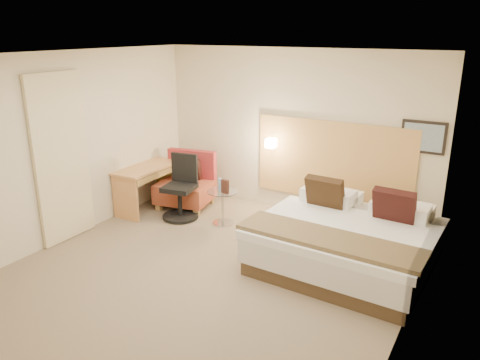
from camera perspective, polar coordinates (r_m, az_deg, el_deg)
The scene contains 19 objects.
floor at distance 6.20m, azimuth -3.44°, elevation -10.88°, with size 4.80×5.00×0.02m, color #796851.
ceiling at distance 5.44m, azimuth -4.00°, elevation 15.09°, with size 4.80×5.00×0.02m, color white.
wall_back at distance 7.81m, azimuth 6.61°, elevation 5.84°, with size 4.80×0.02×2.70m, color beige.
wall_front at distance 3.98m, azimuth -24.35°, elevation -7.93°, with size 4.80×0.02×2.70m, color beige.
wall_left at distance 7.25m, azimuth -19.79°, elevation 3.93°, with size 0.02×5.00×2.70m, color beige.
wall_right at distance 4.83m, azimuth 20.87°, elevation -3.00°, with size 0.02×5.00×2.70m, color beige.
headboard_panel at distance 7.63m, azimuth 11.20°, elevation 2.21°, with size 2.60×0.04×1.30m, color tan.
art_frame at distance 7.21m, azimuth 21.45°, elevation 4.89°, with size 0.62×0.03×0.47m, color black.
art_canvas at distance 7.19m, azimuth 21.42°, elevation 4.86°, with size 0.54×0.01×0.39m, color gray.
lamp_arm at distance 7.92m, azimuth 3.97°, elevation 4.60°, with size 0.02×0.02×0.12m, color white.
lamp_shade at distance 7.87m, azimuth 3.78°, elevation 4.51°, with size 0.15×0.15×0.15m, color #FDEBC5.
curtain at distance 7.09m, azimuth -20.93°, elevation 2.42°, with size 0.06×0.90×2.42m, color beige.
bottle_a at distance 7.36m, azimuth -2.46°, elevation -0.51°, with size 0.06×0.06×0.20m, color #8DACDA.
menu_folder at distance 7.22m, azimuth -1.84°, elevation -0.79°, with size 0.13×0.05×0.22m, color #3E1F19.
bed at distance 6.34m, azimuth 13.04°, elevation -7.07°, with size 2.25×2.19×1.06m.
lounge_chair at distance 8.23m, azimuth -6.52°, elevation -0.58°, with size 1.02×0.93×0.94m.
side_table at distance 7.43m, azimuth -2.10°, elevation -3.13°, with size 0.58×0.58×0.55m.
desk at distance 8.09m, azimuth -11.13°, elevation 0.52°, with size 0.59×1.23×0.76m.
desk_chair at distance 7.69m, azimuth -7.20°, elevation -1.53°, with size 0.68×0.68×1.04m.
Camera 1 is at (3.04, -4.50, 2.99)m, focal length 35.00 mm.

